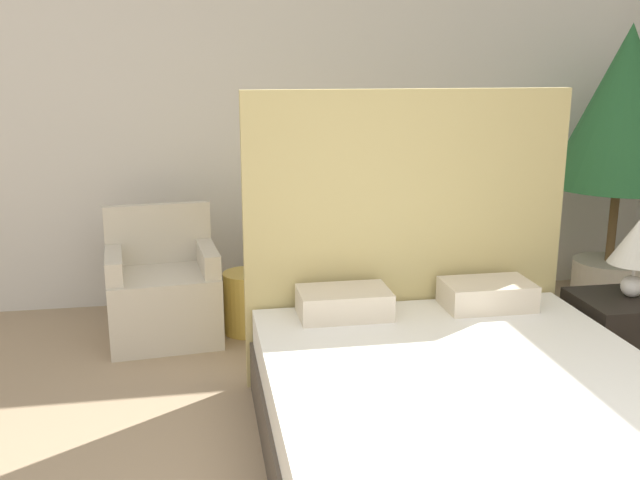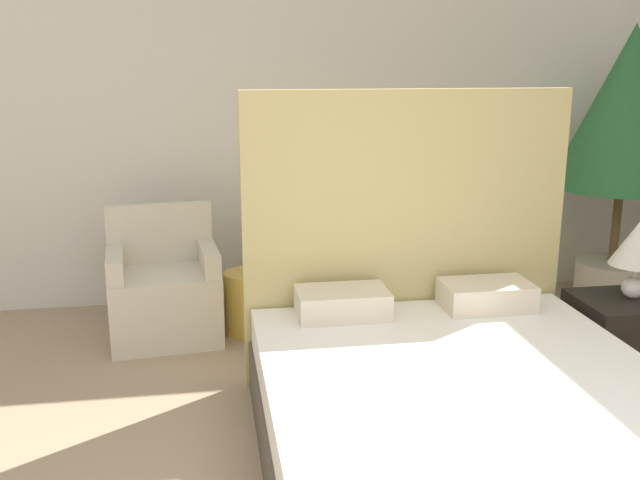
% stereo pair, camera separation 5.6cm
% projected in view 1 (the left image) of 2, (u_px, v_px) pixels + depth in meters
% --- Properties ---
extents(wall_back, '(10.00, 0.06, 2.90)m').
position_uv_depth(wall_back, '(300.00, 100.00, 5.07)').
color(wall_back, silver).
rests_on(wall_back, ground_plane).
extents(bed, '(1.76, 1.99, 1.59)m').
position_uv_depth(bed, '(460.00, 397.00, 3.15)').
color(bed, '#4C4238').
rests_on(bed, ground_plane).
extents(armchair_near_window_left, '(0.73, 0.63, 0.83)m').
position_uv_depth(armchair_near_window_left, '(164.00, 297.00, 4.49)').
color(armchair_near_window_left, beige).
rests_on(armchair_near_window_left, ground_plane).
extents(armchair_near_window_right, '(0.72, 0.62, 0.83)m').
position_uv_depth(armchair_near_window_right, '(328.00, 288.00, 4.67)').
color(armchair_near_window_right, beige).
rests_on(armchair_near_window_right, ground_plane).
extents(potted_palm, '(0.96, 0.96, 1.97)m').
position_uv_depth(potted_palm, '(624.00, 120.00, 4.86)').
color(potted_palm, beige).
rests_on(potted_palm, ground_plane).
extents(nightstand, '(0.56, 0.47, 0.47)m').
position_uv_depth(nightstand, '(625.00, 337.00, 3.97)').
color(nightstand, black).
rests_on(nightstand, ground_plane).
extents(table_lamp, '(0.29, 0.29, 0.43)m').
position_uv_depth(table_lamp, '(637.00, 246.00, 3.85)').
color(table_lamp, white).
rests_on(table_lamp, nightstand).
extents(side_table, '(0.31, 0.31, 0.40)m').
position_uv_depth(side_table, '(248.00, 302.00, 4.63)').
color(side_table, gold).
rests_on(side_table, ground_plane).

